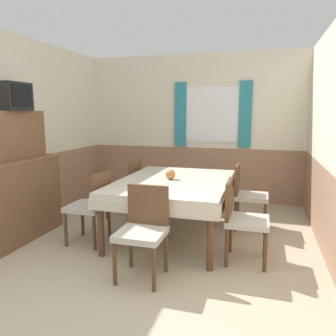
{
  "coord_description": "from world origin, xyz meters",
  "views": [
    {
      "loc": [
        1.23,
        -2.01,
        1.58
      ],
      "look_at": [
        0.08,
        1.94,
        0.88
      ],
      "focal_mm": 35.0,
      "sensor_mm": 36.0,
      "label": 1
    }
  ],
  "objects_px": {
    "chair_left_near": "(92,204)",
    "sideboard": "(13,186)",
    "chair_head_near": "(143,227)",
    "chair_left_far": "(127,185)",
    "chair_right_far": "(247,193)",
    "vase": "(170,175)",
    "tv": "(12,96)",
    "dining_table": "(174,187)",
    "chair_right_near": "(241,217)"
  },
  "relations": [
    {
      "from": "dining_table",
      "to": "chair_right_far",
      "type": "bearing_deg",
      "value": 31.19
    },
    {
      "from": "dining_table",
      "to": "chair_left_far",
      "type": "bearing_deg",
      "value": 148.81
    },
    {
      "from": "dining_table",
      "to": "tv",
      "type": "height_order",
      "value": "tv"
    },
    {
      "from": "chair_left_far",
      "to": "vase",
      "type": "distance_m",
      "value": 1.03
    },
    {
      "from": "chair_head_near",
      "to": "sideboard",
      "type": "xyz_separation_m",
      "value": [
        -1.87,
        0.43,
        0.2
      ]
    },
    {
      "from": "chair_head_near",
      "to": "vase",
      "type": "bearing_deg",
      "value": -87.28
    },
    {
      "from": "chair_left_near",
      "to": "dining_table",
      "type": "bearing_deg",
      "value": -58.81
    },
    {
      "from": "chair_left_far",
      "to": "chair_left_near",
      "type": "bearing_deg",
      "value": -180.0
    },
    {
      "from": "tv",
      "to": "chair_left_near",
      "type": "bearing_deg",
      "value": 3.73
    },
    {
      "from": "chair_head_near",
      "to": "chair_left_far",
      "type": "bearing_deg",
      "value": -61.98
    },
    {
      "from": "sideboard",
      "to": "vase",
      "type": "relative_size",
      "value": 12.64
    },
    {
      "from": "chair_left_far",
      "to": "vase",
      "type": "xyz_separation_m",
      "value": [
        0.83,
        -0.52,
        0.3
      ]
    },
    {
      "from": "chair_right_far",
      "to": "tv",
      "type": "distance_m",
      "value": 3.24
    },
    {
      "from": "vase",
      "to": "tv",
      "type": "bearing_deg",
      "value": -161.26
    },
    {
      "from": "sideboard",
      "to": "tv",
      "type": "xyz_separation_m",
      "value": [
        0.0,
        0.1,
        1.08
      ]
    },
    {
      "from": "chair_left_far",
      "to": "chair_right_near",
      "type": "distance_m",
      "value": 2.07
    },
    {
      "from": "chair_head_near",
      "to": "chair_right_far",
      "type": "bearing_deg",
      "value": -118.02
    },
    {
      "from": "dining_table",
      "to": "chair_head_near",
      "type": "distance_m",
      "value": 1.14
    },
    {
      "from": "chair_head_near",
      "to": "sideboard",
      "type": "relative_size",
      "value": 0.55
    },
    {
      "from": "chair_left_near",
      "to": "chair_right_near",
      "type": "distance_m",
      "value": 1.77
    },
    {
      "from": "chair_left_near",
      "to": "chair_head_near",
      "type": "distance_m",
      "value": 1.07
    },
    {
      "from": "chair_right_near",
      "to": "tv",
      "type": "bearing_deg",
      "value": -88.67
    },
    {
      "from": "chair_left_near",
      "to": "sideboard",
      "type": "xyz_separation_m",
      "value": [
        -0.98,
        -0.16,
        0.2
      ]
    },
    {
      "from": "chair_left_near",
      "to": "chair_head_near",
      "type": "bearing_deg",
      "value": -123.74
    },
    {
      "from": "tv",
      "to": "sideboard",
      "type": "bearing_deg",
      "value": -91.99
    },
    {
      "from": "chair_head_near",
      "to": "chair_left_far",
      "type": "height_order",
      "value": "same"
    },
    {
      "from": "chair_left_near",
      "to": "tv",
      "type": "xyz_separation_m",
      "value": [
        -0.98,
        -0.06,
        1.28
      ]
    },
    {
      "from": "chair_left_near",
      "to": "vase",
      "type": "relative_size",
      "value": 6.93
    },
    {
      "from": "chair_right_near",
      "to": "vase",
      "type": "distance_m",
      "value": 1.13
    },
    {
      "from": "chair_left_near",
      "to": "chair_right_far",
      "type": "height_order",
      "value": "same"
    },
    {
      "from": "tv",
      "to": "vase",
      "type": "xyz_separation_m",
      "value": [
        1.81,
        0.61,
        -0.98
      ]
    },
    {
      "from": "dining_table",
      "to": "chair_right_near",
      "type": "xyz_separation_m",
      "value": [
        0.89,
        -0.54,
        -0.14
      ]
    },
    {
      "from": "chair_left_near",
      "to": "chair_right_near",
      "type": "bearing_deg",
      "value": -90.0
    },
    {
      "from": "chair_head_near",
      "to": "dining_table",
      "type": "bearing_deg",
      "value": -90.0
    },
    {
      "from": "chair_left_far",
      "to": "sideboard",
      "type": "bearing_deg",
      "value": 141.48
    },
    {
      "from": "chair_head_near",
      "to": "vase",
      "type": "relative_size",
      "value": 6.93
    },
    {
      "from": "chair_left_far",
      "to": "tv",
      "type": "relative_size",
      "value": 2.13
    },
    {
      "from": "dining_table",
      "to": "tv",
      "type": "distance_m",
      "value": 2.27
    },
    {
      "from": "sideboard",
      "to": "tv",
      "type": "distance_m",
      "value": 1.09
    },
    {
      "from": "chair_left_far",
      "to": "tv",
      "type": "distance_m",
      "value": 1.97
    },
    {
      "from": "chair_right_far",
      "to": "vase",
      "type": "xyz_separation_m",
      "value": [
        -0.94,
        -0.52,
        0.3
      ]
    },
    {
      "from": "chair_left_near",
      "to": "sideboard",
      "type": "bearing_deg",
      "value": 99.37
    },
    {
      "from": "chair_right_far",
      "to": "tv",
      "type": "height_order",
      "value": "tv"
    },
    {
      "from": "chair_right_far",
      "to": "vase",
      "type": "height_order",
      "value": "chair_right_far"
    },
    {
      "from": "sideboard",
      "to": "tv",
      "type": "bearing_deg",
      "value": 88.01
    },
    {
      "from": "chair_right_far",
      "to": "tv",
      "type": "relative_size",
      "value": 2.13
    },
    {
      "from": "chair_right_far",
      "to": "chair_head_near",
      "type": "bearing_deg",
      "value": -28.02
    },
    {
      "from": "chair_left_near",
      "to": "chair_left_far",
      "type": "bearing_deg",
      "value": 0.0
    },
    {
      "from": "tv",
      "to": "chair_right_far",
      "type": "bearing_deg",
      "value": 22.45
    },
    {
      "from": "chair_left_far",
      "to": "dining_table",
      "type": "bearing_deg",
      "value": -121.19
    }
  ]
}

